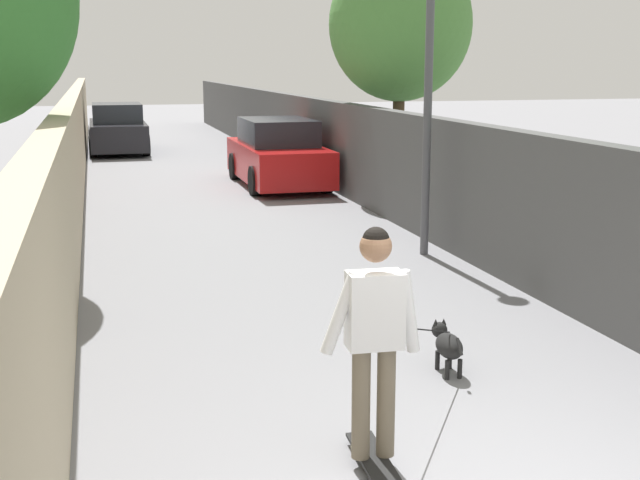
{
  "coord_description": "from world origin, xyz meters",
  "views": [
    {
      "loc": [
        -4.01,
        2.37,
        2.8
      ],
      "look_at": [
        4.13,
        0.18,
        1.0
      ],
      "focal_mm": 46.72,
      "sensor_mm": 36.0,
      "label": 1
    }
  ],
  "objects_px": {
    "skateboard": "(373,458)",
    "car_far": "(118,130)",
    "lamp_post": "(429,48)",
    "car_near": "(278,155)",
    "dog": "(447,344)",
    "person_skateboarder": "(375,325)",
    "tree_right_far": "(400,25)"
  },
  "relations": [
    {
      "from": "dog",
      "to": "car_far",
      "type": "height_order",
      "value": "car_far"
    },
    {
      "from": "skateboard",
      "to": "car_far",
      "type": "height_order",
      "value": "car_far"
    },
    {
      "from": "lamp_post",
      "to": "car_far",
      "type": "relative_size",
      "value": 1.04
    },
    {
      "from": "person_skateboarder",
      "to": "dog",
      "type": "height_order",
      "value": "person_skateboarder"
    },
    {
      "from": "person_skateboarder",
      "to": "car_near",
      "type": "relative_size",
      "value": 0.38
    },
    {
      "from": "lamp_post",
      "to": "car_far",
      "type": "bearing_deg",
      "value": 13.87
    },
    {
      "from": "person_skateboarder",
      "to": "dog",
      "type": "relative_size",
      "value": 0.88
    },
    {
      "from": "tree_right_far",
      "to": "car_near",
      "type": "height_order",
      "value": "tree_right_far"
    },
    {
      "from": "lamp_post",
      "to": "skateboard",
      "type": "bearing_deg",
      "value": 154.9
    },
    {
      "from": "tree_right_far",
      "to": "skateboard",
      "type": "relative_size",
      "value": 6.42
    },
    {
      "from": "lamp_post",
      "to": "car_far",
      "type": "xyz_separation_m",
      "value": [
        15.99,
        3.95,
        -2.29
      ]
    },
    {
      "from": "tree_right_far",
      "to": "person_skateboarder",
      "type": "relative_size",
      "value": 3.16
    },
    {
      "from": "tree_right_far",
      "to": "lamp_post",
      "type": "xyz_separation_m",
      "value": [
        -5.73,
        1.69,
        -0.57
      ]
    },
    {
      "from": "tree_right_far",
      "to": "skateboard",
      "type": "xyz_separation_m",
      "value": [
        -11.87,
        4.57,
        -3.51
      ]
    },
    {
      "from": "person_skateboarder",
      "to": "car_far",
      "type": "distance_m",
      "value": 22.16
    },
    {
      "from": "tree_right_far",
      "to": "car_far",
      "type": "distance_m",
      "value": 12.06
    },
    {
      "from": "car_far",
      "to": "car_near",
      "type": "bearing_deg",
      "value": -158.54
    },
    {
      "from": "car_near",
      "to": "lamp_post",
      "type": "bearing_deg",
      "value": -175.41
    },
    {
      "from": "lamp_post",
      "to": "car_near",
      "type": "height_order",
      "value": "lamp_post"
    },
    {
      "from": "skateboard",
      "to": "person_skateboarder",
      "type": "relative_size",
      "value": 0.49
    },
    {
      "from": "dog",
      "to": "car_far",
      "type": "distance_m",
      "value": 20.72
    },
    {
      "from": "car_near",
      "to": "car_far",
      "type": "xyz_separation_m",
      "value": [
        8.52,
        3.35,
        -0.0
      ]
    },
    {
      "from": "lamp_post",
      "to": "dog",
      "type": "relative_size",
      "value": 2.36
    },
    {
      "from": "car_near",
      "to": "car_far",
      "type": "bearing_deg",
      "value": 21.46
    },
    {
      "from": "person_skateboarder",
      "to": "car_far",
      "type": "xyz_separation_m",
      "value": [
        22.14,
        1.07,
        -0.33
      ]
    },
    {
      "from": "tree_right_far",
      "to": "car_near",
      "type": "distance_m",
      "value": 4.06
    },
    {
      "from": "skateboard",
      "to": "dog",
      "type": "height_order",
      "value": "dog"
    },
    {
      "from": "skateboard",
      "to": "car_far",
      "type": "bearing_deg",
      "value": 2.77
    },
    {
      "from": "car_far",
      "to": "lamp_post",
      "type": "bearing_deg",
      "value": -166.13
    },
    {
      "from": "lamp_post",
      "to": "skateboard",
      "type": "xyz_separation_m",
      "value": [
        -6.14,
        2.88,
        -2.94
      ]
    },
    {
      "from": "person_skateboarder",
      "to": "car_far",
      "type": "relative_size",
      "value": 0.39
    },
    {
      "from": "dog",
      "to": "person_skateboarder",
      "type": "bearing_deg",
      "value": 141.36
    }
  ]
}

